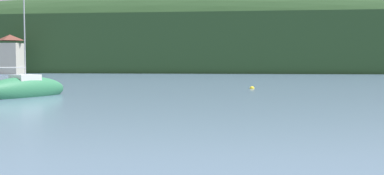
% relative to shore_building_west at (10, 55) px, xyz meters
% --- Properties ---
extents(wooded_hillside, '(352.00, 48.05, 34.92)m').
position_rel_shore_building_west_xyz_m(wooded_hillside, '(36.96, 34.27, 1.46)').
color(wooded_hillside, '#2D4C28').
rests_on(wooded_hillside, ground_plane).
extents(shore_building_west, '(4.51, 3.73, 8.12)m').
position_rel_shore_building_west_xyz_m(shore_building_west, '(0.00, 0.00, 0.00)').
color(shore_building_west, beige).
rests_on(shore_building_west, ground_plane).
extents(sailboat_far_6, '(4.51, 7.53, 10.93)m').
position_rel_shore_building_west_xyz_m(sailboat_far_6, '(32.53, -58.15, -3.43)').
color(sailboat_far_6, '#2D754C').
rests_on(sailboat_far_6, ground_plane).
extents(mooring_buoy_far, '(0.46, 0.46, 0.46)m').
position_rel_shore_building_west_xyz_m(mooring_buoy_far, '(49.00, -46.21, -3.94)').
color(mooring_buoy_far, yellow).
rests_on(mooring_buoy_far, ground_plane).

